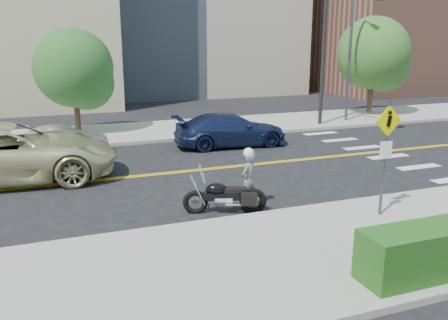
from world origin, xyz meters
TOP-DOWN VIEW (x-y plane):
  - ground_plane at (0.00, 0.00)m, footprint 120.00×120.00m
  - sidewalk_near at (0.00, -7.50)m, footprint 60.00×5.00m
  - sidewalk_far at (0.00, 7.50)m, footprint 60.00×5.00m
  - building_right at (26.00, 20.00)m, footprint 14.00×12.00m
  - lamp_post at (12.00, 6.50)m, footprint 0.16×0.16m
  - traffic_light at (10.00, 5.08)m, footprint 0.28×4.50m
  - pedestrian_sign at (4.20, -6.31)m, footprint 0.78×0.08m
  - motorcyclist at (1.32, -4.23)m, footprint 0.71×0.68m
  - motorcycle at (0.58, -4.35)m, footprint 2.31×1.30m
  - suv at (-5.08, 0.94)m, footprint 7.18×3.66m
  - parked_car_silver at (-3.27, 4.08)m, footprint 3.70×1.51m
  - parked_car_blue at (3.75, 3.28)m, footprint 5.11×2.35m
  - tree_far_a at (-2.38, 8.16)m, footprint 3.75×3.75m
  - tree_far_b at (14.62, 7.88)m, footprint 4.27×4.27m

SIDE VIEW (x-z plane):
  - ground_plane at x=0.00m, z-range 0.00..0.00m
  - sidewalk_near at x=0.00m, z-range 0.00..0.15m
  - sidewalk_far at x=0.00m, z-range 0.00..0.15m
  - parked_car_silver at x=-3.27m, z-range 0.00..1.19m
  - motorcycle at x=0.58m, z-range 0.00..1.34m
  - parked_car_blue at x=3.75m, z-range 0.00..1.45m
  - motorcyclist at x=1.32m, z-range 0.00..1.74m
  - suv at x=-5.08m, z-range 0.00..1.94m
  - pedestrian_sign at x=4.20m, z-range 0.46..3.46m
  - tree_far_a at x=-2.38m, z-range 0.68..5.81m
  - tree_far_b at x=14.62m, z-range 0.81..6.71m
  - lamp_post at x=12.00m, z-range 0.15..8.15m
  - traffic_light at x=10.00m, z-range 1.17..8.17m
  - building_right at x=26.00m, z-range 0.00..12.00m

